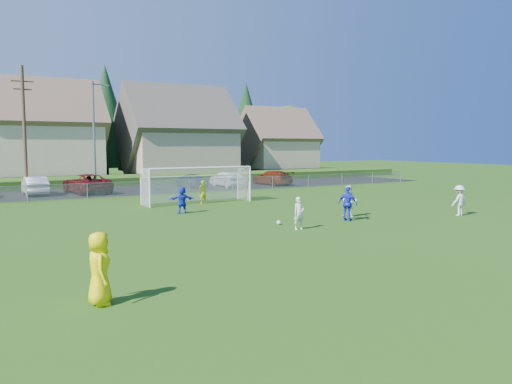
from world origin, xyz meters
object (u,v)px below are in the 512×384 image
(car_b, at_px, (35,186))
(car_g, at_px, (272,178))
(player_blue_b, at_px, (182,200))
(soccer_goal, at_px, (196,179))
(player_white_c, at_px, (459,200))
(soccer_ball, at_px, (279,223))
(referee, at_px, (99,269))
(car_e, at_px, (191,181))
(car_f, at_px, (227,179))
(player_white_b, at_px, (349,201))
(goalkeeper, at_px, (203,192))
(player_blue_a, at_px, (348,204))
(car_c, at_px, (87,184))
(player_white_a, at_px, (299,213))

(car_b, relative_size, car_g, 0.92)
(player_blue_b, xyz_separation_m, soccer_goal, (2.89, 4.51, 0.84))
(player_white_c, bearing_deg, soccer_ball, -13.81)
(referee, xyz_separation_m, car_e, (15.39, 30.16, -0.23))
(player_blue_b, relative_size, car_f, 0.37)
(player_white_b, relative_size, player_blue_b, 1.12)
(car_e, bearing_deg, referee, 56.71)
(goalkeeper, height_order, soccer_goal, soccer_goal)
(referee, height_order, player_white_b, referee)
(player_blue_a, xyz_separation_m, soccer_goal, (-3.52, 11.54, 0.73))
(player_white_c, relative_size, player_blue_b, 1.09)
(car_g, bearing_deg, car_c, -6.25)
(player_white_b, bearing_deg, car_b, 175.01)
(goalkeeper, bearing_deg, car_c, -73.87)
(referee, height_order, goalkeeper, referee)
(referee, relative_size, car_b, 0.41)
(car_f, bearing_deg, goalkeeper, 54.79)
(soccer_ball, bearing_deg, car_g, 58.35)
(player_blue_a, height_order, car_e, player_blue_a)
(player_white_b, bearing_deg, goalkeeper, 167.03)
(car_c, distance_m, soccer_goal, 11.96)
(player_blue_a, height_order, car_g, player_blue_a)
(player_white_b, height_order, car_f, player_white_b)
(player_white_a, height_order, goalkeeper, goalkeeper)
(player_white_b, distance_m, player_white_c, 6.31)
(car_e, bearing_deg, soccer_ball, 71.63)
(player_blue_b, height_order, car_f, player_blue_b)
(player_white_b, height_order, car_g, player_white_b)
(player_white_c, xyz_separation_m, car_g, (2.58, 23.65, -0.15))
(player_white_c, bearing_deg, referee, 14.52)
(referee, distance_m, car_c, 30.42)
(referee, bearing_deg, soccer_goal, -22.07)
(player_white_a, bearing_deg, soccer_goal, 90.79)
(player_blue_b, bearing_deg, car_g, -125.69)
(soccer_goal, bearing_deg, car_f, 53.60)
(car_b, height_order, car_e, car_b)
(car_b, height_order, car_c, car_c)
(soccer_ball, xyz_separation_m, goalkeeper, (0.52, 10.22, 0.67))
(soccer_ball, distance_m, referee, 13.48)
(car_c, bearing_deg, soccer_goal, 107.89)
(car_c, height_order, car_g, car_c)
(goalkeeper, height_order, car_c, car_c)
(player_white_a, relative_size, player_white_c, 0.90)
(soccer_ball, xyz_separation_m, car_f, (8.08, 21.35, 0.59))
(car_e, bearing_deg, car_c, -4.21)
(car_g, bearing_deg, referee, 46.27)
(player_white_c, xyz_separation_m, soccer_goal, (-10.18, 13.27, 0.77))
(player_blue_a, distance_m, car_e, 22.72)
(goalkeeper, bearing_deg, player_blue_b, 43.14)
(player_white_a, xyz_separation_m, goalkeeper, (0.47, 11.86, 0.01))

